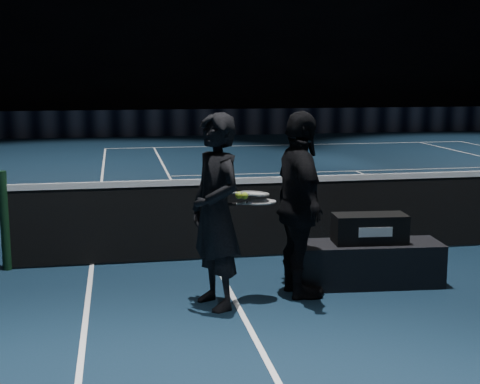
# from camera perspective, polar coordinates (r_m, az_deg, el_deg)

# --- Properties ---
(net_post_left) EXTENTS (0.10, 0.10, 1.10)m
(net_post_left) POSITION_cam_1_polar(r_m,az_deg,el_deg) (7.72, -19.45, -2.34)
(net_post_left) COLOR black
(net_post_left) RESTS_ON floor
(sponsor_backdrop) EXTENTS (22.00, 0.15, 0.90)m
(sponsor_backdrop) POSITION_cam_1_polar(r_m,az_deg,el_deg) (23.59, 2.18, 6.04)
(sponsor_backdrop) COLOR black
(sponsor_backdrop) RESTS_ON floor
(player_bench) EXTENTS (1.51, 0.61, 0.44)m
(player_bench) POSITION_cam_1_polar(r_m,az_deg,el_deg) (6.99, 10.91, -6.01)
(player_bench) COLOR black
(player_bench) RESTS_ON floor
(racket_bag) EXTENTS (0.76, 0.37, 0.29)m
(racket_bag) POSITION_cam_1_polar(r_m,az_deg,el_deg) (6.89, 11.01, -3.08)
(racket_bag) COLOR black
(racket_bag) RESTS_ON player_bench
(bag_signature) EXTENTS (0.34, 0.03, 0.10)m
(bag_signature) POSITION_cam_1_polar(r_m,az_deg,el_deg) (6.75, 11.50, -3.38)
(bag_signature) COLOR white
(bag_signature) RESTS_ON racket_bag
(player_a) EXTENTS (0.64, 0.77, 1.79)m
(player_a) POSITION_cam_1_polar(r_m,az_deg,el_deg) (6.08, -2.08, -1.69)
(player_a) COLOR black
(player_a) RESTS_ON floor
(player_b) EXTENTS (0.48, 1.07, 1.79)m
(player_b) POSITION_cam_1_polar(r_m,az_deg,el_deg) (6.40, 5.13, -1.12)
(player_b) COLOR black
(player_b) RESTS_ON floor
(racket_lower) EXTENTS (0.71, 0.34, 0.03)m
(racket_lower) POSITION_cam_1_polar(r_m,az_deg,el_deg) (6.23, 1.83, -0.86)
(racket_lower) COLOR black
(racket_lower) RESTS_ON player_a
(racket_upper) EXTENTS (0.71, 0.38, 0.10)m
(racket_upper) POSITION_cam_1_polar(r_m,az_deg,el_deg) (6.23, 1.27, -0.14)
(racket_upper) COLOR black
(racket_upper) RESTS_ON player_b
(tennis_balls) EXTENTS (0.12, 0.10, 0.12)m
(tennis_balls) POSITION_cam_1_polar(r_m,az_deg,el_deg) (6.14, 0.14, -0.14)
(tennis_balls) COLOR #BCD12C
(tennis_balls) RESTS_ON racket_upper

